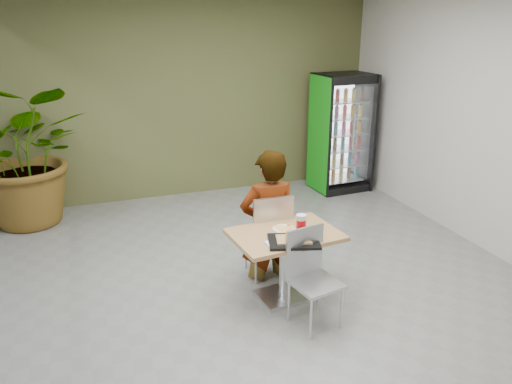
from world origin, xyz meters
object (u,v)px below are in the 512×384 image
cafeteria_tray (294,241)px  chair_far (270,230)px  dining_table (285,252)px  soda_cup (301,223)px  potted_plant (28,154)px  seated_woman (268,228)px  beverage_fridge (342,133)px  chair_near (310,269)px

cafeteria_tray → chair_far: bearing=88.3°
dining_table → cafeteria_tray: 0.33m
soda_cup → potted_plant: (-2.74, 3.11, 0.17)m
seated_woman → beverage_fridge: beverage_fridge is taller
dining_table → chair_far: bearing=88.9°
dining_table → chair_far: (0.01, 0.44, 0.06)m
soda_cup → cafeteria_tray: 0.30m
soda_cup → seated_woman: bearing=107.3°
dining_table → chair_near: (0.07, -0.45, 0.02)m
chair_near → cafeteria_tray: (-0.08, 0.21, 0.21)m
dining_table → potted_plant: potted_plant is taller
potted_plant → beverage_fridge: bearing=-1.7°
chair_near → beverage_fridge: beverage_fridge is taller
chair_far → seated_woman: (0.00, 0.06, 0.00)m
chair_near → seated_woman: seated_woman is taller
dining_table → chair_near: size_ratio=1.20×
chair_far → beverage_fridge: beverage_fridge is taller
chair_far → chair_near: bearing=95.4°
dining_table → beverage_fridge: beverage_fridge is taller
cafeteria_tray → potted_plant: bearing=127.4°
chair_near → beverage_fridge: bearing=46.4°
chair_far → soda_cup: size_ratio=5.68×
dining_table → cafeteria_tray: (-0.01, -0.24, 0.23)m
soda_cup → beverage_fridge: beverage_fridge is taller
beverage_fridge → chair_near: bearing=-126.2°
dining_table → beverage_fridge: bearing=52.7°
dining_table → beverage_fridge: size_ratio=0.59×
cafeteria_tray → potted_plant: potted_plant is taller
seated_woman → cafeteria_tray: size_ratio=3.67×
seated_woman → soda_cup: (0.16, -0.51, 0.24)m
seated_woman → potted_plant: 3.68m
beverage_fridge → dining_table: bearing=-130.9°
dining_table → chair_far: chair_far is taller
cafeteria_tray → beverage_fridge: bearing=54.7°
seated_woman → cafeteria_tray: 0.76m
dining_table → soda_cup: soda_cup is taller
chair_far → beverage_fridge: size_ratio=0.52×
chair_near → cafeteria_tray: 0.31m
cafeteria_tray → potted_plant: 4.21m
chair_far → soda_cup: chair_far is taller
dining_table → seated_woman: 0.50m
chair_near → soda_cup: (0.10, 0.44, 0.28)m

